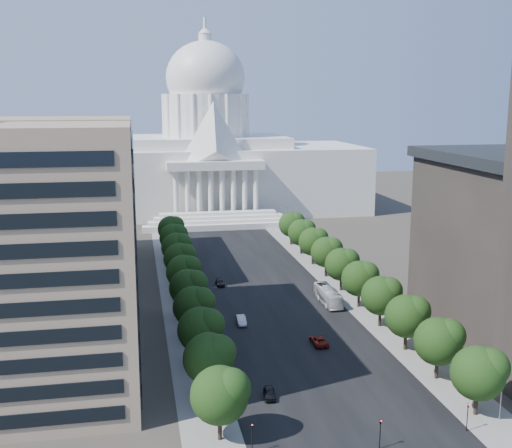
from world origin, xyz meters
TOP-DOWN VIEW (x-y plane):
  - road_asphalt at (0.00, 90.00)m, footprint 30.00×260.00m
  - sidewalk_left at (-19.00, 90.00)m, footprint 8.00×260.00m
  - sidewalk_right at (19.00, 90.00)m, footprint 8.00×260.00m
  - capitol at (0.00, 184.89)m, footprint 120.00×56.00m
  - office_block_left at (-48.00, 42.00)m, footprint 40.00×52.00m
  - office_block_left_far at (-48.00, 100.00)m, footprint 38.00×52.00m
  - tree_l_a at (-17.66, 11.81)m, footprint 7.79×7.60m
  - tree_l_b at (-17.66, 23.81)m, footprint 7.79×7.60m
  - tree_l_c at (-17.66, 35.81)m, footprint 7.79×7.60m
  - tree_l_d at (-17.66, 47.81)m, footprint 7.79×7.60m
  - tree_l_e at (-17.66, 59.81)m, footprint 7.79×7.60m
  - tree_l_f at (-17.66, 71.81)m, footprint 7.79×7.60m
  - tree_l_g at (-17.66, 83.81)m, footprint 7.79×7.60m
  - tree_l_h at (-17.66, 95.81)m, footprint 7.79×7.60m
  - tree_l_i at (-17.66, 107.81)m, footprint 7.79×7.60m
  - tree_l_j at (-17.66, 119.81)m, footprint 7.79×7.60m
  - tree_r_a at (18.34, 11.81)m, footprint 7.79×7.60m
  - tree_r_b at (18.34, 23.81)m, footprint 7.79×7.60m
  - tree_r_c at (18.34, 35.81)m, footprint 7.79×7.60m
  - tree_r_d at (18.34, 47.81)m, footprint 7.79×7.60m
  - tree_r_e at (18.34, 59.81)m, footprint 7.79×7.60m
  - tree_r_f at (18.34, 71.81)m, footprint 7.79×7.60m
  - tree_r_g at (18.34, 83.81)m, footprint 7.79×7.60m
  - tree_r_h at (18.34, 95.81)m, footprint 7.79×7.60m
  - tree_r_i at (18.34, 107.81)m, footprint 7.79×7.60m
  - tree_r_j at (18.34, 119.81)m, footprint 7.79×7.60m
  - traffic_signal_left at (-14.50, 7.99)m, footprint 0.18×0.49m
  - traffic_signal_right at (14.50, 7.99)m, footprint 0.18×0.49m
  - traffic_signal_median at (1.50, 5.99)m, footprint 0.18×0.49m
  - streetlight_a at (19.90, 10.00)m, footprint 2.61×0.44m
  - streetlight_b at (19.90, 35.00)m, footprint 2.61×0.44m
  - streetlight_c at (19.90, 60.00)m, footprint 2.61×0.44m
  - streetlight_d at (19.90, 85.00)m, footprint 2.61×0.44m
  - streetlight_e at (19.90, 110.00)m, footprint 2.61×0.44m
  - streetlight_f at (19.90, 135.00)m, footprint 2.61×0.44m
  - car_dark_a at (-9.27, 22.27)m, footprint 2.18×4.35m
  - car_silver at (-8.23, 54.05)m, footprint 1.79×4.88m
  - car_red at (3.72, 41.02)m, footprint 2.49×5.35m
  - car_dark_b at (-8.85, 80.85)m, footprint 1.90×4.54m
  - car_parked at (-14.00, 28.07)m, footprint 1.82×3.89m
  - city_bus at (12.27, 63.39)m, footprint 2.96×12.47m

SIDE VIEW (x-z plane):
  - road_asphalt at x=0.00m, z-range -0.01..0.01m
  - sidewalk_left at x=-19.00m, z-range -0.01..0.01m
  - sidewalk_right at x=19.00m, z-range -0.01..0.01m
  - car_parked at x=-14.00m, z-range 0.00..1.29m
  - car_dark_b at x=-8.85m, z-range 0.00..1.31m
  - car_dark_a at x=-9.27m, z-range 0.00..1.42m
  - car_red at x=3.72m, z-range 0.00..1.48m
  - car_silver at x=-8.23m, z-range 0.00..1.60m
  - city_bus at x=12.27m, z-range 0.00..3.47m
  - traffic_signal_left at x=-14.50m, z-range 0.94..5.24m
  - traffic_signal_right at x=14.50m, z-range 0.94..5.24m
  - traffic_signal_median at x=1.50m, z-range 0.94..5.24m
  - streetlight_a at x=19.90m, z-range 1.32..10.32m
  - streetlight_b at x=19.90m, z-range 1.32..10.32m
  - streetlight_c at x=19.90m, z-range 1.32..10.32m
  - streetlight_d at x=19.90m, z-range 1.32..10.32m
  - streetlight_e at x=19.90m, z-range 1.32..10.32m
  - streetlight_f at x=19.90m, z-range 1.32..10.32m
  - tree_l_a at x=-17.66m, z-range 1.47..11.44m
  - tree_l_b at x=-17.66m, z-range 1.47..11.44m
  - tree_l_c at x=-17.66m, z-range 1.47..11.44m
  - tree_l_d at x=-17.66m, z-range 1.47..11.44m
  - tree_l_e at x=-17.66m, z-range 1.47..11.44m
  - tree_l_f at x=-17.66m, z-range 1.47..11.44m
  - tree_l_g at x=-17.66m, z-range 1.47..11.44m
  - tree_l_h at x=-17.66m, z-range 1.47..11.44m
  - tree_l_i at x=-17.66m, z-range 1.47..11.44m
  - tree_l_j at x=-17.66m, z-range 1.47..11.44m
  - tree_r_a at x=18.34m, z-range 1.47..11.44m
  - tree_r_b at x=18.34m, z-range 1.47..11.44m
  - tree_r_c at x=18.34m, z-range 1.47..11.44m
  - tree_r_d at x=18.34m, z-range 1.47..11.44m
  - tree_r_e at x=18.34m, z-range 1.47..11.44m
  - tree_r_f at x=18.34m, z-range 1.47..11.44m
  - tree_r_g at x=18.34m, z-range 1.47..11.44m
  - tree_r_h at x=18.34m, z-range 1.47..11.44m
  - tree_r_i at x=18.34m, z-range 1.47..11.44m
  - tree_r_j at x=18.34m, z-range 1.47..11.44m
  - office_block_left_far at x=-48.00m, z-range 0.00..30.00m
  - office_block_left at x=-48.00m, z-range 0.00..40.00m
  - capitol at x=0.00m, z-range -16.49..56.51m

